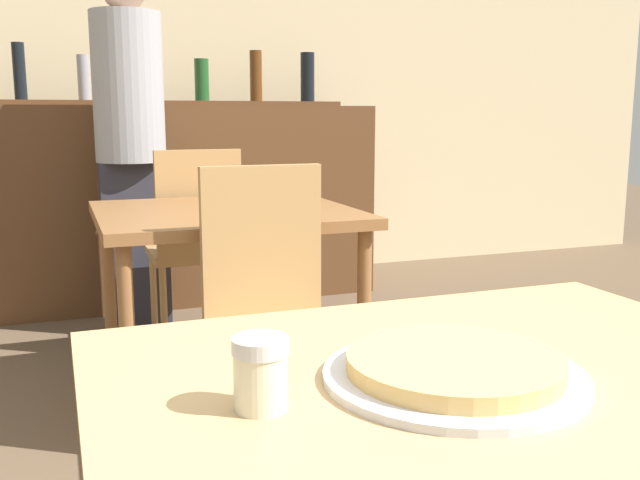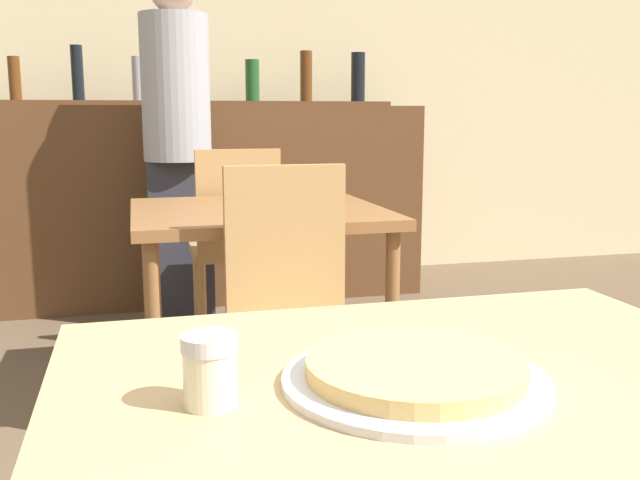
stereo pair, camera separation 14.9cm
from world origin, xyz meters
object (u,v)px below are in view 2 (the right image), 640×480
(chair_far_side_front, at_px, (292,300))
(chair_far_side_back, at_px, (236,236))
(cheese_shaker, at_px, (210,370))
(pizza_tray, at_px, (415,373))
(person_standing, at_px, (177,136))

(chair_far_side_front, bearing_deg, chair_far_side_back, 90.00)
(cheese_shaker, bearing_deg, chair_far_side_front, 72.89)
(chair_far_side_front, xyz_separation_m, pizza_tray, (-0.09, -1.20, 0.21))
(chair_far_side_front, bearing_deg, pizza_tray, -94.45)
(chair_far_side_back, height_order, cheese_shaker, chair_far_side_back)
(person_standing, bearing_deg, chair_far_side_front, -82.13)
(cheese_shaker, distance_m, person_standing, 2.86)
(chair_far_side_back, distance_m, pizza_tray, 2.42)
(chair_far_side_back, bearing_deg, pizza_tray, 87.78)
(chair_far_side_back, distance_m, person_standing, 0.67)
(chair_far_side_back, height_order, person_standing, person_standing)
(chair_far_side_front, distance_m, person_standing, 1.72)
(chair_far_side_front, height_order, person_standing, person_standing)
(chair_far_side_front, distance_m, chair_far_side_back, 1.21)
(chair_far_side_front, bearing_deg, cheese_shaker, -107.11)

